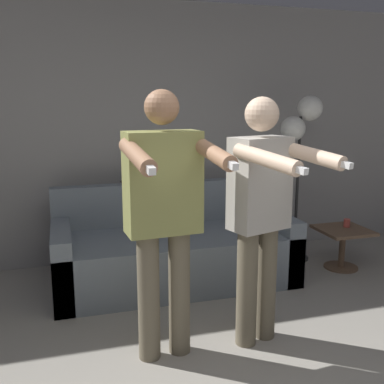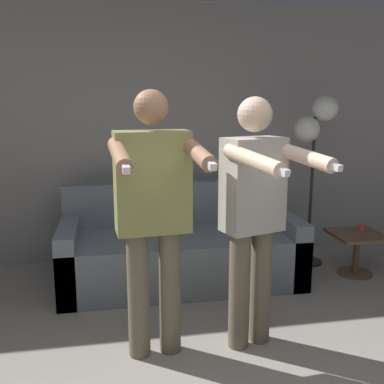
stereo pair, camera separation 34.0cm
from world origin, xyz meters
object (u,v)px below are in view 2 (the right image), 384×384
(side_table, at_px, (357,245))
(cup, at_px, (362,227))
(person_left, at_px, (153,208))
(floor_lamp, at_px, (315,130))
(person_right, at_px, (254,209))
(couch, at_px, (180,251))
(cat, at_px, (156,175))

(side_table, bearing_deg, cup, 34.81)
(person_left, height_order, side_table, person_left)
(floor_lamp, height_order, side_table, floor_lamp)
(side_table, height_order, cup, cup)
(side_table, bearing_deg, person_right, -143.15)
(person_left, relative_size, cup, 20.99)
(couch, bearing_deg, person_left, -106.53)
(person_right, height_order, cup, person_right)
(cup, bearing_deg, side_table, -145.19)
(couch, distance_m, side_table, 1.68)
(floor_lamp, distance_m, cup, 1.04)
(couch, relative_size, side_table, 4.51)
(side_table, relative_size, cup, 5.81)
(couch, relative_size, cat, 5.31)
(person_left, distance_m, side_table, 2.38)
(cat, height_order, side_table, cat)
(cup, bearing_deg, person_left, -152.75)
(cup, bearing_deg, cat, 165.83)
(side_table, bearing_deg, floor_lamp, 129.22)
(cat, bearing_deg, side_table, -16.06)
(side_table, xyz_separation_m, cup, (0.07, 0.05, 0.15))
(person_right, xyz_separation_m, cat, (-0.47, 1.57, -0.02))
(person_left, relative_size, side_table, 3.61)
(cat, bearing_deg, person_right, -73.33)
(couch, relative_size, person_right, 1.28)
(person_right, relative_size, side_table, 3.53)
(cat, relative_size, floor_lamp, 0.24)
(person_right, relative_size, floor_lamp, 0.99)
(couch, xyz_separation_m, person_left, (-0.36, -1.20, 0.71))
(person_right, distance_m, side_table, 1.85)
(couch, bearing_deg, side_table, -5.79)
(person_right, bearing_deg, person_left, 162.95)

